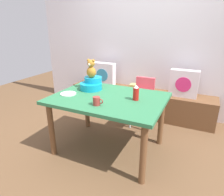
{
  "coord_description": "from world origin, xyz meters",
  "views": [
    {
      "loc": [
        1.02,
        -2.05,
        1.57
      ],
      "look_at": [
        0.0,
        0.1,
        0.69
      ],
      "focal_mm": 31.8,
      "sensor_mm": 36.0,
      "label": 1
    }
  ],
  "objects_px": {
    "pillow_floral_left": "(104,74)",
    "highchair": "(143,96)",
    "coffee_mug": "(97,101)",
    "book_stack": "(135,87)",
    "ketchup_bottle": "(136,93)",
    "teddy_bear": "(91,69)",
    "dining_table": "(109,104)",
    "pillow_floral_right": "(184,84)",
    "infant_seat_teal": "(92,84)",
    "dinner_plate_near": "(68,94)"
  },
  "relations": [
    {
      "from": "dinner_plate_near",
      "to": "pillow_floral_right",
      "type": "bearing_deg",
      "value": 47.48
    },
    {
      "from": "ketchup_bottle",
      "to": "dining_table",
      "type": "bearing_deg",
      "value": -173.31
    },
    {
      "from": "book_stack",
      "to": "dinner_plate_near",
      "type": "height_order",
      "value": "dinner_plate_near"
    },
    {
      "from": "book_stack",
      "to": "infant_seat_teal",
      "type": "height_order",
      "value": "infant_seat_teal"
    },
    {
      "from": "teddy_bear",
      "to": "coffee_mug",
      "type": "distance_m",
      "value": 0.64
    },
    {
      "from": "infant_seat_teal",
      "to": "dining_table",
      "type": "bearing_deg",
      "value": -28.06
    },
    {
      "from": "pillow_floral_right",
      "to": "dinner_plate_near",
      "type": "height_order",
      "value": "pillow_floral_right"
    },
    {
      "from": "pillow_floral_left",
      "to": "teddy_bear",
      "type": "bearing_deg",
      "value": -70.72
    },
    {
      "from": "dinner_plate_near",
      "to": "highchair",
      "type": "bearing_deg",
      "value": 53.51
    },
    {
      "from": "pillow_floral_right",
      "to": "infant_seat_teal",
      "type": "distance_m",
      "value": 1.52
    },
    {
      "from": "pillow_floral_right",
      "to": "infant_seat_teal",
      "type": "xyz_separation_m",
      "value": [
        -1.09,
        -1.04,
        0.13
      ]
    },
    {
      "from": "highchair",
      "to": "infant_seat_teal",
      "type": "relative_size",
      "value": 2.39
    },
    {
      "from": "pillow_floral_left",
      "to": "book_stack",
      "type": "xyz_separation_m",
      "value": [
        0.64,
        0.02,
        -0.17
      ]
    },
    {
      "from": "ketchup_bottle",
      "to": "dinner_plate_near",
      "type": "distance_m",
      "value": 0.86
    },
    {
      "from": "dining_table",
      "to": "dinner_plate_near",
      "type": "relative_size",
      "value": 6.8
    },
    {
      "from": "pillow_floral_left",
      "to": "ketchup_bottle",
      "type": "height_order",
      "value": "ketchup_bottle"
    },
    {
      "from": "book_stack",
      "to": "infant_seat_teal",
      "type": "xyz_separation_m",
      "value": [
        -0.27,
        -1.07,
        0.3
      ]
    },
    {
      "from": "book_stack",
      "to": "teddy_bear",
      "type": "height_order",
      "value": "teddy_bear"
    },
    {
      "from": "pillow_floral_right",
      "to": "teddy_bear",
      "type": "bearing_deg",
      "value": -136.28
    },
    {
      "from": "teddy_bear",
      "to": "ketchup_bottle",
      "type": "bearing_deg",
      "value": -11.99
    },
    {
      "from": "pillow_floral_right",
      "to": "book_stack",
      "type": "relative_size",
      "value": 2.2
    },
    {
      "from": "infant_seat_teal",
      "to": "dinner_plate_near",
      "type": "bearing_deg",
      "value": -116.3
    },
    {
      "from": "highchair",
      "to": "teddy_bear",
      "type": "xyz_separation_m",
      "value": [
        -0.54,
        -0.63,
        0.5
      ]
    },
    {
      "from": "highchair",
      "to": "coffee_mug",
      "type": "height_order",
      "value": "coffee_mug"
    },
    {
      "from": "book_stack",
      "to": "coffee_mug",
      "type": "bearing_deg",
      "value": -87.07
    },
    {
      "from": "pillow_floral_left",
      "to": "dining_table",
      "type": "height_order",
      "value": "pillow_floral_left"
    },
    {
      "from": "pillow_floral_right",
      "to": "ketchup_bottle",
      "type": "relative_size",
      "value": 2.38
    },
    {
      "from": "dinner_plate_near",
      "to": "dining_table",
      "type": "bearing_deg",
      "value": 14.83
    },
    {
      "from": "pillow_floral_left",
      "to": "highchair",
      "type": "distance_m",
      "value": 1.01
    },
    {
      "from": "book_stack",
      "to": "infant_seat_teal",
      "type": "relative_size",
      "value": 0.61
    },
    {
      "from": "book_stack",
      "to": "ketchup_bottle",
      "type": "relative_size",
      "value": 1.08
    },
    {
      "from": "pillow_floral_left",
      "to": "dining_table",
      "type": "xyz_separation_m",
      "value": [
        0.71,
        -1.23,
        -0.03
      ]
    },
    {
      "from": "pillow_floral_right",
      "to": "book_stack",
      "type": "xyz_separation_m",
      "value": [
        -0.82,
        0.02,
        -0.17
      ]
    },
    {
      "from": "dining_table",
      "to": "infant_seat_teal",
      "type": "xyz_separation_m",
      "value": [
        -0.35,
        0.19,
        0.17
      ]
    },
    {
      "from": "book_stack",
      "to": "highchair",
      "type": "xyz_separation_m",
      "value": [
        0.27,
        -0.44,
        0.01
      ]
    },
    {
      "from": "ketchup_bottle",
      "to": "highchair",
      "type": "bearing_deg",
      "value": 100.34
    },
    {
      "from": "pillow_floral_left",
      "to": "dinner_plate_near",
      "type": "height_order",
      "value": "pillow_floral_left"
    },
    {
      "from": "pillow_floral_right",
      "to": "dining_table",
      "type": "xyz_separation_m",
      "value": [
        -0.74,
        -1.23,
        -0.03
      ]
    },
    {
      "from": "pillow_floral_left",
      "to": "coffee_mug",
      "type": "bearing_deg",
      "value": -64.8
    },
    {
      "from": "pillow_floral_right",
      "to": "coffee_mug",
      "type": "xyz_separation_m",
      "value": [
        -0.74,
        -1.53,
        0.11
      ]
    },
    {
      "from": "teddy_bear",
      "to": "ketchup_bottle",
      "type": "distance_m",
      "value": 0.73
    },
    {
      "from": "pillow_floral_left",
      "to": "ketchup_bottle",
      "type": "distance_m",
      "value": 1.59
    },
    {
      "from": "dinner_plate_near",
      "to": "teddy_bear",
      "type": "bearing_deg",
      "value": 63.66
    },
    {
      "from": "ketchup_bottle",
      "to": "coffee_mug",
      "type": "bearing_deg",
      "value": -134.74
    },
    {
      "from": "pillow_floral_left",
      "to": "book_stack",
      "type": "bearing_deg",
      "value": 1.88
    },
    {
      "from": "dining_table",
      "to": "coffee_mug",
      "type": "xyz_separation_m",
      "value": [
        0.0,
        -0.3,
        0.14
      ]
    },
    {
      "from": "pillow_floral_left",
      "to": "dinner_plate_near",
      "type": "relative_size",
      "value": 2.2
    },
    {
      "from": "ketchup_bottle",
      "to": "coffee_mug",
      "type": "distance_m",
      "value": 0.47
    },
    {
      "from": "pillow_floral_right",
      "to": "dinner_plate_near",
      "type": "bearing_deg",
      "value": -132.52
    },
    {
      "from": "highchair",
      "to": "book_stack",
      "type": "bearing_deg",
      "value": 121.75
    }
  ]
}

